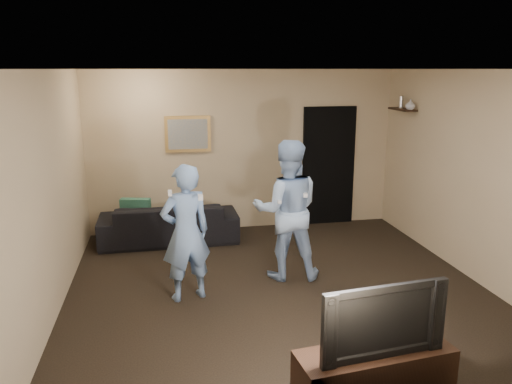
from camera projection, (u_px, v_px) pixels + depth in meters
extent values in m
plane|color=black|center=(278.00, 289.00, 6.07)|extent=(5.00, 5.00, 0.00)
cube|color=silver|center=(280.00, 69.00, 5.45)|extent=(5.00, 5.00, 0.04)
cube|color=tan|center=(244.00, 151.00, 8.15)|extent=(5.00, 0.04, 2.60)
cube|color=tan|center=(364.00, 267.00, 3.38)|extent=(5.00, 0.04, 2.60)
cube|color=tan|center=(50.00, 195.00, 5.31)|extent=(0.04, 5.00, 2.60)
cube|color=tan|center=(474.00, 176.00, 6.21)|extent=(0.04, 5.00, 2.60)
imported|color=black|center=(169.00, 222.00, 7.68)|extent=(2.10, 0.84, 0.61)
cube|color=#1C5442|center=(136.00, 213.00, 7.55)|extent=(0.47, 0.24, 0.45)
cube|color=olive|center=(188.00, 134.00, 7.89)|extent=(0.72, 0.05, 0.57)
cube|color=slate|center=(188.00, 134.00, 7.86)|extent=(0.62, 0.01, 0.47)
cube|color=black|center=(328.00, 166.00, 8.45)|extent=(0.90, 0.06, 2.00)
cube|color=silver|center=(294.00, 150.00, 8.27)|extent=(0.08, 0.02, 0.12)
cube|color=black|center=(402.00, 109.00, 7.74)|extent=(0.20, 0.60, 0.03)
imported|color=silver|center=(410.00, 104.00, 7.49)|extent=(0.18, 0.18, 0.15)
cylinder|color=silver|center=(401.00, 102.00, 7.77)|extent=(0.06, 0.06, 0.18)
cube|color=black|center=(374.00, 376.00, 3.93)|extent=(1.29, 0.54, 0.45)
imported|color=black|center=(378.00, 316.00, 3.80)|extent=(1.03, 0.25, 0.59)
imported|color=#799DD1|center=(186.00, 233.00, 5.64)|extent=(0.66, 0.53, 1.59)
cube|color=white|center=(170.00, 193.00, 5.28)|extent=(0.04, 0.14, 0.04)
cube|color=white|center=(200.00, 197.00, 5.35)|extent=(0.05, 0.09, 0.05)
imported|color=#9CBBE2|center=(287.00, 210.00, 6.23)|extent=(0.95, 0.79, 1.77)
cube|color=white|center=(279.00, 201.00, 5.95)|extent=(0.04, 0.14, 0.04)
cube|color=white|center=(305.00, 195.00, 5.99)|extent=(0.05, 0.09, 0.05)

